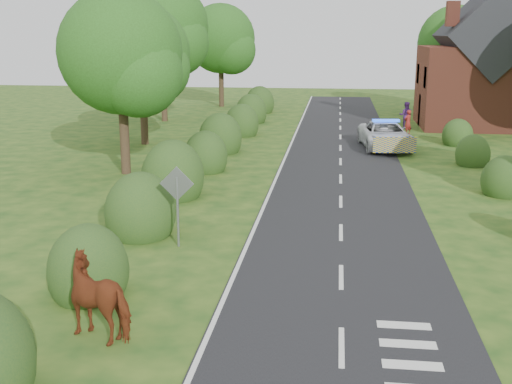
# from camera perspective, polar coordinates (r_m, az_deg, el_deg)

# --- Properties ---
(ground) EXTENTS (120.00, 120.00, 0.00)m
(ground) POSITION_cam_1_polar(r_m,az_deg,el_deg) (17.65, 7.58, -7.56)
(ground) COLOR #1D4617
(road) EXTENTS (6.00, 70.00, 0.02)m
(road) POSITION_cam_1_polar(r_m,az_deg,el_deg) (32.08, 7.52, 2.33)
(road) COLOR black
(road) RESTS_ON ground
(road_markings) EXTENTS (4.96, 70.00, 0.01)m
(road_markings) POSITION_cam_1_polar(r_m,az_deg,el_deg) (30.08, 4.48, 1.65)
(road_markings) COLOR white
(road_markings) RESTS_ON road
(hedgerow_left) EXTENTS (2.75, 50.41, 3.00)m
(hedgerow_left) POSITION_cam_1_polar(r_m,az_deg,el_deg) (29.37, -5.24, 2.77)
(hedgerow_left) COLOR #24491E
(hedgerow_left) RESTS_ON ground
(hedgerow_right) EXTENTS (2.10, 45.78, 2.10)m
(hedgerow_right) POSITION_cam_1_polar(r_m,az_deg,el_deg) (29.08, 20.68, 1.41)
(hedgerow_right) COLOR #24491E
(hedgerow_right) RESTS_ON ground
(tree_left_a) EXTENTS (5.74, 5.60, 8.38)m
(tree_left_a) POSITION_cam_1_polar(r_m,az_deg,el_deg) (29.86, -11.58, 11.62)
(tree_left_a) COLOR #332316
(tree_left_a) RESTS_ON ground
(tree_left_b) EXTENTS (5.74, 5.60, 8.07)m
(tree_left_b) POSITION_cam_1_polar(r_m,az_deg,el_deg) (37.94, -9.84, 11.71)
(tree_left_b) COLOR #332316
(tree_left_b) RESTS_ON ground
(tree_left_c) EXTENTS (6.97, 6.80, 10.22)m
(tree_left_c) POSITION_cam_1_polar(r_m,az_deg,el_deg) (47.90, -8.08, 14.00)
(tree_left_c) COLOR #332316
(tree_left_c) RESTS_ON ground
(tree_left_d) EXTENTS (6.15, 6.00, 8.89)m
(tree_left_d) POSITION_cam_1_polar(r_m,az_deg,el_deg) (57.16, -2.91, 13.21)
(tree_left_d) COLOR #332316
(tree_left_d) RESTS_ON ground
(tree_right_c) EXTENTS (6.15, 6.00, 8.58)m
(tree_right_c) POSITION_cam_1_polar(r_m,az_deg,el_deg) (55.11, 17.58, 12.25)
(tree_right_c) COLOR #332316
(tree_right_c) RESTS_ON ground
(road_sign) EXTENTS (1.06, 0.08, 2.53)m
(road_sign) POSITION_cam_1_polar(r_m,az_deg,el_deg) (19.63, -7.03, -0.24)
(road_sign) COLOR gray
(road_sign) RESTS_ON ground
(house) EXTENTS (8.00, 7.40, 9.17)m
(house) POSITION_cam_1_polar(r_m,az_deg,el_deg) (47.51, 19.36, 10.05)
(house) COLOR brown
(house) RESTS_ON ground
(cow) EXTENTS (2.38, 1.75, 1.51)m
(cow) POSITION_cam_1_polar(r_m,az_deg,el_deg) (14.55, -13.42, -9.45)
(cow) COLOR maroon
(cow) RESTS_ON ground
(police_van) EXTENTS (3.11, 5.76, 1.67)m
(police_van) POSITION_cam_1_polar(r_m,az_deg,el_deg) (37.22, 11.42, 4.96)
(police_van) COLOR silver
(police_van) RESTS_ON ground
(pedestrian_red) EXTENTS (0.68, 0.67, 1.58)m
(pedestrian_red) POSITION_cam_1_polar(r_m,az_deg,el_deg) (42.79, 13.35, 6.06)
(pedestrian_red) COLOR maroon
(pedestrian_red) RESTS_ON ground
(pedestrian_purple) EXTENTS (0.98, 0.81, 1.84)m
(pedestrian_purple) POSITION_cam_1_polar(r_m,az_deg,el_deg) (45.23, 13.17, 6.65)
(pedestrian_purple) COLOR #472063
(pedestrian_purple) RESTS_ON ground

